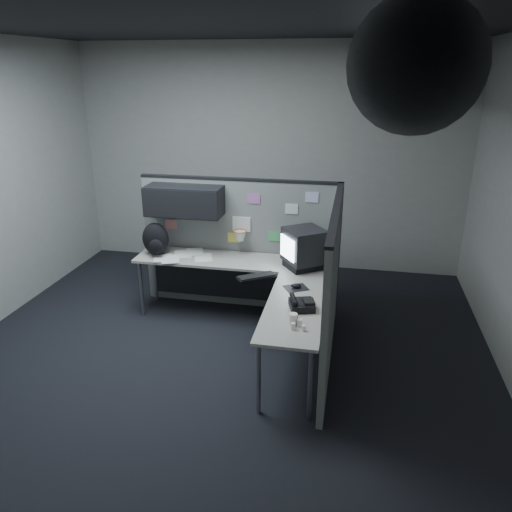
% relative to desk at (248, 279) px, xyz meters
% --- Properties ---
extents(room, '(5.62, 5.62, 3.22)m').
position_rel_desk_xyz_m(room, '(0.41, -0.70, 1.48)').
color(room, black).
rests_on(room, ground).
extents(partition_back, '(2.44, 0.42, 1.63)m').
position_rel_desk_xyz_m(partition_back, '(-0.40, 0.53, 0.38)').
color(partition_back, slate).
rests_on(partition_back, ground).
extents(partition_right, '(0.07, 2.23, 1.63)m').
position_rel_desk_xyz_m(partition_right, '(0.95, -0.49, 0.21)').
color(partition_right, slate).
rests_on(partition_right, ground).
extents(desk, '(2.31, 2.11, 0.73)m').
position_rel_desk_xyz_m(desk, '(0.00, 0.00, 0.00)').
color(desk, '#A39E93').
rests_on(desk, ground).
extents(monitor, '(0.55, 0.55, 0.45)m').
position_rel_desk_xyz_m(monitor, '(0.60, 0.19, 0.35)').
color(monitor, black).
rests_on(monitor, desk).
extents(keyboard, '(0.43, 0.36, 0.04)m').
position_rel_desk_xyz_m(keyboard, '(0.14, -0.22, 0.13)').
color(keyboard, black).
rests_on(keyboard, desk).
extents(mouse, '(0.29, 0.27, 0.05)m').
position_rel_desk_xyz_m(mouse, '(0.59, -0.39, 0.13)').
color(mouse, black).
rests_on(mouse, desk).
extents(phone, '(0.28, 0.29, 0.11)m').
position_rel_desk_xyz_m(phone, '(0.69, -0.84, 0.16)').
color(phone, black).
rests_on(phone, desk).
extents(bottles, '(0.14, 0.15, 0.08)m').
position_rel_desk_xyz_m(bottles, '(0.70, -1.20, 0.15)').
color(bottles, silver).
rests_on(bottles, desk).
extents(cup, '(0.08, 0.08, 0.10)m').
position_rel_desk_xyz_m(cup, '(0.66, -1.16, 0.17)').
color(cup, white).
rests_on(cup, desk).
extents(papers, '(0.75, 0.64, 0.01)m').
position_rel_desk_xyz_m(papers, '(-0.85, 0.25, 0.12)').
color(papers, white).
rests_on(papers, desk).
extents(backpack, '(0.33, 0.30, 0.39)m').
position_rel_desk_xyz_m(backpack, '(-1.18, 0.25, 0.31)').
color(backpack, black).
rests_on(backpack, desk).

